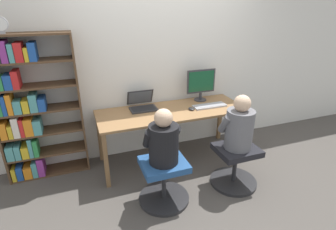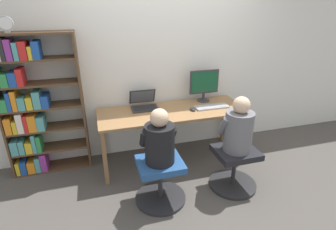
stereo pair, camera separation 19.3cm
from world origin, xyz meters
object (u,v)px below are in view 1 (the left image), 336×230
at_px(desktop_monitor, 201,84).
at_px(desk_clock, 0,25).
at_px(laptop, 142,105).
at_px(person_at_laptop, 163,140).
at_px(bookshelf, 28,110).
at_px(person_at_monitor, 239,126).
at_px(office_chair_left, 235,165).
at_px(keyboard, 210,106).
at_px(office_chair_right, 164,180).

height_order(desktop_monitor, desk_clock, desk_clock).
xyz_separation_m(desktop_monitor, laptop, (-0.86, -0.02, -0.19)).
height_order(desktop_monitor, person_at_laptop, desktop_monitor).
relative_size(bookshelf, desk_clock, 10.48).
bearing_deg(person_at_monitor, person_at_laptop, 179.46).
bearing_deg(bookshelf, office_chair_left, -24.28).
distance_m(keyboard, person_at_monitor, 0.70).
relative_size(office_chair_right, desk_clock, 3.37).
height_order(person_at_laptop, desk_clock, desk_clock).
bearing_deg(desk_clock, person_at_laptop, -33.77).
bearing_deg(desk_clock, keyboard, -5.62).
height_order(person_at_monitor, person_at_laptop, person_at_monitor).
xyz_separation_m(office_chair_left, person_at_monitor, (0.00, 0.00, 0.50)).
bearing_deg(keyboard, desktop_monitor, 91.04).
bearing_deg(desktop_monitor, office_chair_right, -132.62).
bearing_deg(desktop_monitor, keyboard, -88.96).
relative_size(office_chair_left, bookshelf, 0.32).
relative_size(laptop, office_chair_right, 0.63).
relative_size(laptop, keyboard, 0.77).
bearing_deg(person_at_laptop, desktop_monitor, 47.26).
relative_size(keyboard, person_at_laptop, 0.77).
bearing_deg(office_chair_left, desktop_monitor, 89.72).
xyz_separation_m(office_chair_right, person_at_monitor, (0.89, -0.00, 0.50)).
distance_m(desktop_monitor, laptop, 0.88).
bearing_deg(keyboard, bookshelf, 172.63).
bearing_deg(person_at_laptop, laptop, 87.95).
relative_size(desktop_monitor, office_chair_right, 0.80).
xyz_separation_m(keyboard, office_chair_left, (-0.01, -0.71, -0.49)).
height_order(desktop_monitor, bookshelf, bookshelf).
xyz_separation_m(keyboard, desk_clock, (-2.27, 0.22, 1.07)).
height_order(desktop_monitor, office_chair_right, desktop_monitor).
bearing_deg(person_at_monitor, office_chair_right, 179.72).
bearing_deg(bookshelf, person_at_monitor, -24.18).
bearing_deg(person_at_monitor, office_chair_left, -90.00).
bearing_deg(bookshelf, office_chair_right, -36.87).
bearing_deg(office_chair_left, bookshelf, 155.72).
xyz_separation_m(laptop, bookshelf, (-1.34, 0.04, 0.10)).
bearing_deg(office_chair_right, office_chair_left, -0.57).
xyz_separation_m(person_at_monitor, bookshelf, (-2.20, 0.99, 0.12)).
bearing_deg(person_at_laptop, person_at_monitor, -0.54).
relative_size(person_at_monitor, person_at_laptop, 1.07).
bearing_deg(desk_clock, office_chair_left, -22.37).
bearing_deg(office_chair_right, person_at_laptop, 90.00).
relative_size(desktop_monitor, keyboard, 0.99).
height_order(office_chair_right, bookshelf, bookshelf).
bearing_deg(desk_clock, person_at_monitor, -22.27).
height_order(bookshelf, desk_clock, desk_clock).
distance_m(laptop, keyboard, 0.90).
distance_m(keyboard, person_at_laptop, 1.13).
distance_m(office_chair_right, bookshelf, 1.75).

